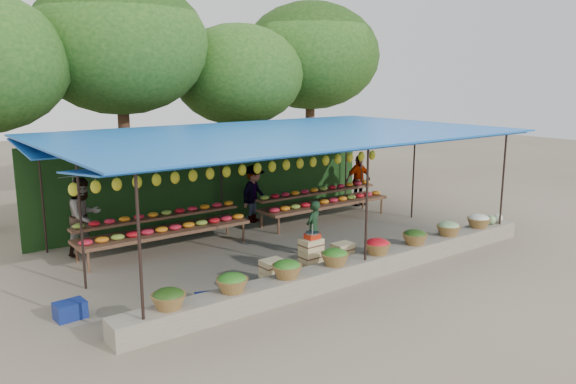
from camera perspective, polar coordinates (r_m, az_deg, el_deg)
ground at (r=13.95m, az=-0.63°, el=-5.47°), size 60.00×60.00×0.00m
stone_curb at (r=11.89m, az=7.30°, el=-7.61°), size 10.60×0.55×0.40m
stall_canopy at (r=13.48m, az=-0.84°, el=5.53°), size 10.80×6.60×2.82m
produce_baskets at (r=11.71m, az=7.00°, el=-6.03°), size 8.98×0.58×0.34m
netting_backdrop at (r=16.24m, az=-7.24°, el=1.40°), size 10.60×0.06×2.50m
tree_row at (r=18.83m, az=-10.71°, el=13.23°), size 16.51×5.50×7.12m
fruit_table_left at (r=13.71m, az=-12.48°, el=-3.43°), size 4.21×0.95×0.93m
fruit_table_right at (r=16.34m, az=3.65°, el=-0.77°), size 4.21×0.95×0.93m
crate_counter at (r=11.91m, az=2.24°, el=-6.92°), size 2.36×0.35×0.77m
weighing_scale at (r=11.79m, az=2.48°, el=-4.40°), size 0.30×0.30×0.32m
vendor_seated at (r=13.09m, az=2.60°, el=-3.68°), size 0.56×0.47×1.30m
customer_left at (r=13.89m, az=-19.98°, el=-2.34°), size 1.09×0.98×1.83m
customer_mid at (r=16.09m, az=-3.46°, el=-0.15°), size 1.23×0.99×1.66m
customer_right at (r=18.32m, az=7.16°, el=1.20°), size 1.00×0.48×1.65m
blue_crate_front at (r=10.19m, az=-7.71°, el=-11.15°), size 0.66×0.57×0.34m
blue_crate_back at (r=10.57m, az=-21.26°, el=-11.12°), size 0.53×0.40×0.30m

